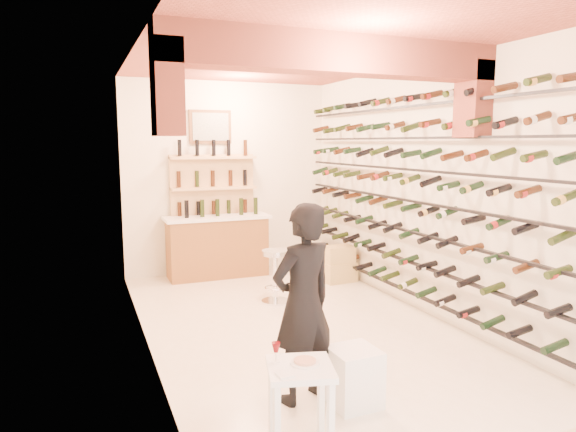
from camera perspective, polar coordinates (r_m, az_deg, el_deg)
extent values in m
plane|color=white|center=(6.41, 1.03, -11.95)|extent=(6.00, 6.00, 0.00)
cube|color=silver|center=(8.87, -6.58, 4.20)|extent=(3.50, 0.02, 3.20)
cube|color=silver|center=(3.52, 20.66, -2.18)|extent=(3.50, 0.02, 3.20)
cube|color=silver|center=(5.60, -15.64, 1.69)|extent=(0.02, 6.00, 3.20)
cube|color=silver|center=(6.92, 14.53, 2.90)|extent=(0.02, 6.00, 3.20)
cube|color=#994536|center=(6.10, 1.11, 17.57)|extent=(3.50, 6.00, 0.02)
cube|color=#9F4937|center=(5.18, 5.67, 17.22)|extent=(3.50, 0.35, 0.36)
cube|color=#9F4937|center=(4.61, -13.17, 13.54)|extent=(0.24, 0.35, 0.80)
cube|color=#9F4937|center=(6.06, 19.71, 11.93)|extent=(0.24, 0.35, 0.80)
cube|color=black|center=(7.07, 13.09, -8.08)|extent=(0.06, 5.70, 0.03)
cube|color=black|center=(6.97, 13.19, -4.92)|extent=(0.06, 5.70, 0.03)
cube|color=black|center=(6.90, 13.30, -1.68)|extent=(0.06, 5.70, 0.03)
cube|color=black|center=(6.84, 13.41, 1.62)|extent=(0.06, 5.70, 0.03)
cube|color=black|center=(6.81, 13.52, 4.97)|extent=(0.06, 5.70, 0.03)
cube|color=black|center=(6.80, 13.63, 8.33)|extent=(0.06, 5.70, 0.03)
cube|color=black|center=(6.82, 13.75, 11.69)|extent=(0.06, 5.70, 0.03)
cube|color=brown|center=(8.61, -7.76, -3.47)|extent=(1.60, 0.55, 0.96)
cube|color=white|center=(8.53, -7.83, -0.14)|extent=(1.70, 0.62, 0.05)
cube|color=tan|center=(8.78, -8.26, 0.19)|extent=(1.40, 0.10, 2.00)
cube|color=tan|center=(8.78, -8.03, -3.45)|extent=(1.40, 0.28, 0.04)
cube|color=tan|center=(8.69, -8.10, -0.22)|extent=(1.40, 0.28, 0.04)
cube|color=tan|center=(8.64, -8.17, 3.06)|extent=(1.40, 0.28, 0.04)
cube|color=tan|center=(8.61, -8.23, 6.38)|extent=(1.40, 0.28, 0.04)
cube|color=brown|center=(8.75, -8.54, 9.67)|extent=(0.70, 0.04, 0.55)
cube|color=#99998C|center=(8.73, -8.50, 9.68)|extent=(0.60, 0.01, 0.45)
cube|color=white|center=(3.76, 1.35, -16.43)|extent=(0.56, 0.56, 0.04)
cube|color=white|center=(3.73, -1.24, -22.33)|extent=(0.04, 0.04, 0.61)
cube|color=white|center=(3.78, 4.72, -21.94)|extent=(0.04, 0.04, 0.61)
cube|color=white|center=(4.05, -1.77, -19.72)|extent=(0.04, 0.04, 0.61)
cube|color=white|center=(4.09, 3.64, -19.41)|extent=(0.04, 0.04, 0.61)
cylinder|color=white|center=(3.78, 1.88, -15.84)|extent=(0.21, 0.21, 0.01)
cylinder|color=#BF7266|center=(3.77, 1.88, -15.62)|extent=(0.16, 0.16, 0.02)
cube|color=white|center=(3.60, -0.35, -17.06)|extent=(0.11, 0.11, 0.01)
cylinder|color=white|center=(3.81, -1.32, -15.66)|extent=(0.06, 0.06, 0.00)
cylinder|color=white|center=(3.80, -1.33, -15.09)|extent=(0.01, 0.01, 0.08)
cone|color=#4E060A|center=(3.77, -1.33, -14.24)|extent=(0.06, 0.06, 0.07)
cube|color=white|center=(4.59, 7.24, -17.14)|extent=(0.40, 0.40, 0.49)
imported|color=black|center=(4.41, 1.67, -9.60)|extent=(0.72, 0.57, 1.71)
cylinder|color=silver|center=(7.28, -1.43, -9.35)|extent=(0.38, 0.38, 0.03)
cylinder|color=silver|center=(7.18, -1.44, -6.79)|extent=(0.08, 0.08, 0.66)
cylinder|color=silver|center=(7.10, -1.45, -4.05)|extent=(0.36, 0.36, 0.07)
torus|color=silver|center=(7.22, -1.44, -7.88)|extent=(0.29, 0.29, 0.02)
cube|color=tan|center=(8.33, 5.58, -6.13)|extent=(0.53, 0.39, 0.31)
cube|color=tan|center=(8.26, 5.60, -4.21)|extent=(0.46, 0.31, 0.26)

